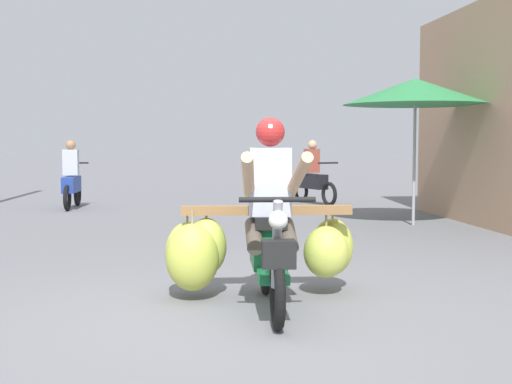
{
  "coord_description": "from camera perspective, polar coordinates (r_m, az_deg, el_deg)",
  "views": [
    {
      "loc": [
        -0.42,
        -5.24,
        1.39
      ],
      "look_at": [
        0.39,
        1.34,
        0.9
      ],
      "focal_mm": 48.97,
      "sensor_mm": 36.0,
      "label": 1
    }
  ],
  "objects": [
    {
      "name": "motorbike_main_loaded",
      "position": [
        6.03,
        -0.22,
        -4.18
      ],
      "size": [
        1.78,
        1.78,
        1.58
      ],
      "color": "black",
      "rests_on": "ground"
    },
    {
      "name": "motorbike_distant_ahead_right",
      "position": [
        15.32,
        4.67,
        1.13
      ],
      "size": [
        0.76,
        1.53,
        1.4
      ],
      "color": "black",
      "rests_on": "ground"
    },
    {
      "name": "motorbike_distant_ahead_left",
      "position": [
        14.72,
        -14.83,
        0.88
      ],
      "size": [
        0.5,
        1.62,
        1.4
      ],
      "color": "black",
      "rests_on": "ground"
    },
    {
      "name": "ground_plane",
      "position": [
        5.43,
        -2.38,
        -10.59
      ],
      "size": [
        120.0,
        120.0,
        0.0
      ],
      "primitive_type": "plane",
      "color": "slate"
    },
    {
      "name": "market_umbrella_near_shop",
      "position": [
        11.72,
        12.89,
        8.0
      ],
      "size": [
        2.35,
        2.35,
        2.4
      ],
      "color": "#99999E",
      "rests_on": "ground"
    }
  ]
}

